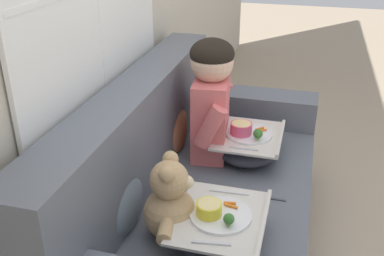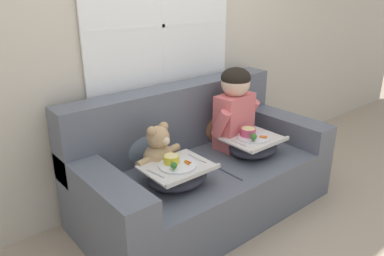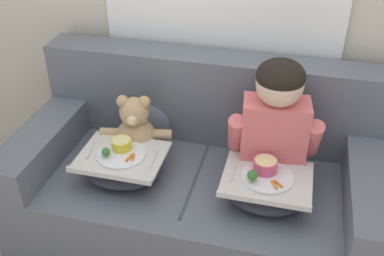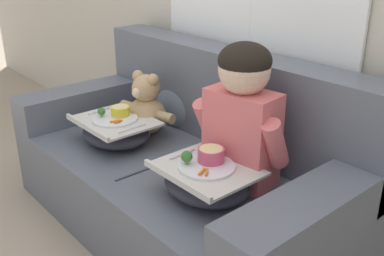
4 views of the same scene
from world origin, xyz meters
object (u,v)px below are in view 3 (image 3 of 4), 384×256
(throw_pillow_behind_child, at_px, (276,126))
(teddy_bear, at_px, (136,131))
(lap_tray_child, at_px, (266,187))
(couch, at_px, (201,177))
(child_figure, at_px, (276,116))
(throw_pillow_behind_teddy, at_px, (148,109))
(lap_tray_teddy, at_px, (122,165))

(throw_pillow_behind_child, height_order, teddy_bear, teddy_bear)
(lap_tray_child, bearing_deg, couch, 150.97)
(child_figure, distance_m, lap_tray_child, 0.35)
(throw_pillow_behind_teddy, distance_m, lap_tray_teddy, 0.43)
(throw_pillow_behind_teddy, relative_size, child_figure, 0.56)
(throw_pillow_behind_child, distance_m, lap_tray_teddy, 0.85)
(throw_pillow_behind_child, height_order, child_figure, child_figure)
(child_figure, bearing_deg, lap_tray_teddy, -164.08)
(lap_tray_teddy, bearing_deg, throw_pillow_behind_child, 29.84)
(throw_pillow_behind_child, height_order, throw_pillow_behind_teddy, throw_pillow_behind_child)
(throw_pillow_behind_teddy, xyz_separation_m, lap_tray_child, (0.73, -0.42, -0.09))
(child_figure, relative_size, teddy_bear, 1.64)
(couch, relative_size, throw_pillow_behind_child, 5.21)
(couch, xyz_separation_m, teddy_bear, (-0.36, 0.00, 0.24))
(lap_tray_teddy, bearing_deg, teddy_bear, 89.56)
(couch, bearing_deg, lap_tray_teddy, -151.06)
(lap_tray_child, bearing_deg, child_figure, 89.62)
(teddy_bear, bearing_deg, throw_pillow_behind_child, 16.38)
(couch, bearing_deg, teddy_bear, 179.60)
(couch, bearing_deg, throw_pillow_behind_teddy, 149.28)
(throw_pillow_behind_teddy, height_order, child_figure, child_figure)
(throw_pillow_behind_teddy, relative_size, teddy_bear, 0.92)
(throw_pillow_behind_child, distance_m, child_figure, 0.28)
(child_figure, height_order, lap_tray_teddy, child_figure)
(lap_tray_child, bearing_deg, throw_pillow_behind_teddy, 150.12)
(throw_pillow_behind_teddy, bearing_deg, lap_tray_teddy, -90.09)
(throw_pillow_behind_teddy, bearing_deg, child_figure, -16.09)
(couch, xyz_separation_m, lap_tray_teddy, (-0.37, -0.20, 0.16))
(throw_pillow_behind_teddy, xyz_separation_m, child_figure, (0.73, -0.21, 0.19))
(couch, distance_m, child_figure, 0.57)
(throw_pillow_behind_teddy, distance_m, lap_tray_child, 0.85)
(lap_tray_child, bearing_deg, teddy_bear, 164.31)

